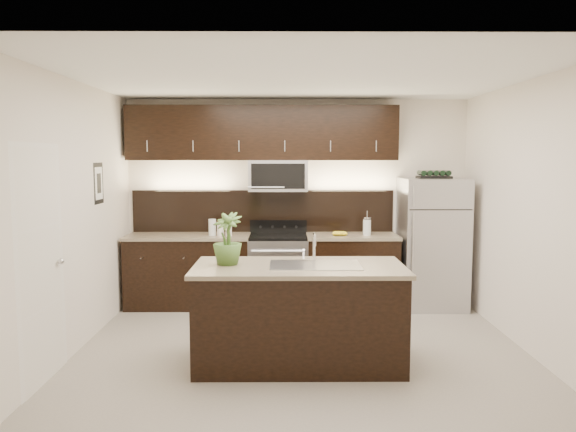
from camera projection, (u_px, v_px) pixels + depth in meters
name	position (u px, v px, depth m)	size (l,w,h in m)	color
ground	(301.00, 349.00, 5.68)	(4.50, 4.50, 0.00)	gray
room_walls	(291.00, 182.00, 5.46)	(4.52, 4.02, 2.71)	silver
counter_run	(263.00, 270.00, 7.31)	(3.51, 0.65, 0.94)	black
upper_fixtures	(264.00, 142.00, 7.28)	(3.49, 0.40, 1.66)	black
island	(299.00, 315.00, 5.25)	(1.96, 0.96, 0.94)	black
sink_faucet	(315.00, 263.00, 5.21)	(0.84, 0.50, 0.28)	silver
refrigerator	(432.00, 243.00, 7.23)	(0.81, 0.73, 1.67)	#B2B2B7
wine_rack	(434.00, 175.00, 7.13)	(0.41, 0.26, 0.10)	black
plant	(227.00, 239.00, 5.23)	(0.27, 0.27, 0.49)	#416428
canisters	(219.00, 228.00, 7.17)	(0.31, 0.16, 0.21)	silver
french_press	(367.00, 226.00, 7.21)	(0.11, 0.11, 0.31)	silver
bananas	(336.00, 233.00, 7.18)	(0.20, 0.15, 0.06)	yellow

